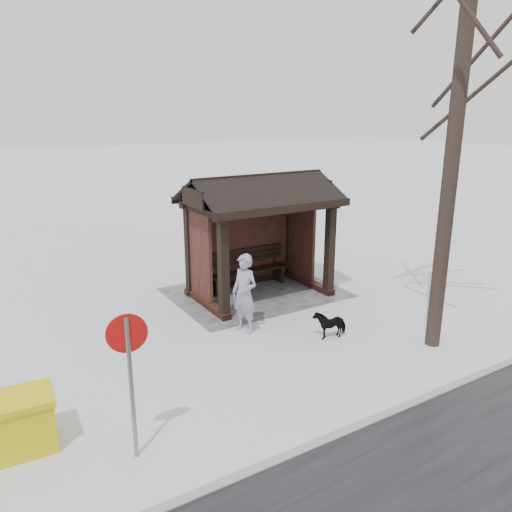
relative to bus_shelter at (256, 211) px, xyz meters
The scene contains 9 objects.
ground 2.17m from the bus_shelter, 90.00° to the left, with size 120.00×120.00×0.00m, color silver.
kerb 6.05m from the bus_shelter, 90.00° to the left, with size 120.00×0.15×0.06m, color gray.
trampled_patch 2.16m from the bus_shelter, 90.00° to the right, with size 4.20×3.20×0.02m, color #929297.
bus_shelter is the anchor object (origin of this frame).
tree_near 6.10m from the bus_shelter, 108.99° to the left, with size 3.42×3.42×9.03m.
pedestrian 2.68m from the bus_shelter, 52.39° to the left, with size 0.62×0.41×1.71m, color #938CA4.
dog 3.54m from the bus_shelter, 89.15° to the left, with size 0.31×0.68×0.57m, color black.
grit_bin 7.27m from the bus_shelter, 30.54° to the left, with size 1.10×0.79×0.82m.
road_sign 6.58m from the bus_shelter, 43.98° to the left, with size 0.53×0.13×2.09m.
Camera 1 is at (6.33, 10.18, 4.52)m, focal length 35.00 mm.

